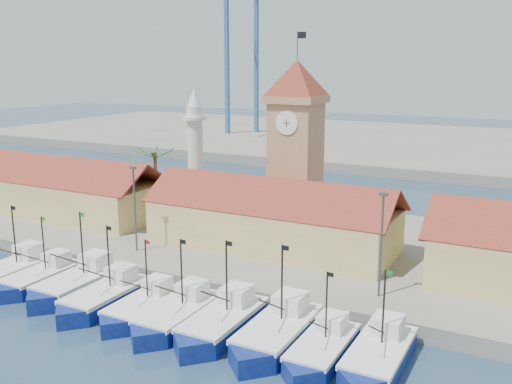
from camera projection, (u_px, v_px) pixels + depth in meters
The scene contains 21 objects.
ground at pixel (160, 335), 44.75m from camera, with size 400.00×400.00×0.00m, color #1D364E.
quay at pixel (287, 242), 65.32m from camera, with size 140.00×32.00×1.50m, color gray.
terminal at pixel (433, 146), 139.56m from camera, with size 240.00×80.00×2.00m, color gray.
boat_0 at pixel (10, 273), 55.68m from camera, with size 3.77×10.33×7.82m.
boat_1 at pixel (39, 279), 54.27m from camera, with size 3.43×9.39×7.11m.
boat_2 at pixel (77, 285), 52.61m from camera, with size 3.87×10.59×8.02m.
boat_3 at pixel (104, 298), 49.72m from camera, with size 3.65×10.01×7.58m.
boat_4 at pixel (142, 308), 47.86m from camera, with size 3.33×9.11×6.89m.
boat_5 at pixel (176, 317), 46.17m from camera, with size 3.63×9.93×7.52m.
boat_6 at pixel (221, 324), 44.72m from camera, with size 3.80×10.40×7.87m.
boat_7 at pixel (276, 335), 43.00m from camera, with size 3.91×10.71×8.11m.
boat_8 at pixel (321, 351), 40.76m from camera, with size 3.30×9.05×6.85m.
boat_9 at pixel (378, 358), 39.67m from camera, with size 3.58×9.80×7.42m.
hall_left at pixel (56, 193), 75.62m from camera, with size 31.20×10.13×7.61m.
hall_center at pixel (272, 224), 61.15m from camera, with size 27.04×10.13×7.61m.
clock_tower at pixel (296, 143), 64.56m from camera, with size 5.80×5.80×22.70m.
minaret at pixel (195, 151), 73.57m from camera, with size 3.00×3.00×16.30m.
palm_tree at pixel (156, 177), 74.88m from camera, with size 5.60×5.03×8.39m.
lamp_posts at pixel (240, 220), 53.46m from camera, with size 80.70×0.25×9.03m.
crane_blue_far at pixel (224, 30), 149.41m from camera, with size 1.00×34.31×48.99m.
crane_blue_near at pixel (254, 41), 152.81m from camera, with size 1.00×31.58×44.55m.
Camera 1 is at (25.77, -32.96, 20.87)m, focal length 40.00 mm.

